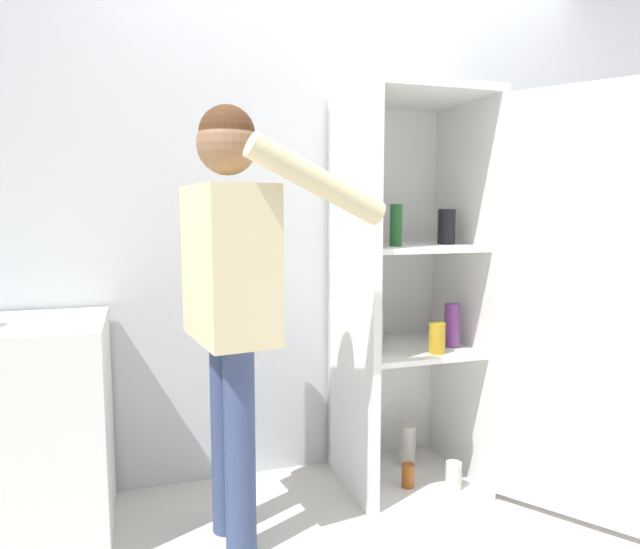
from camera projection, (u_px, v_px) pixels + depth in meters
name	position (u px, v px, depth m)	size (l,w,h in m)	color
wall_back	(350.00, 217.00, 2.89)	(7.00, 0.06, 2.55)	silver
refrigerator	(440.00, 297.00, 2.63)	(0.98, 1.09, 1.84)	white
person	(232.00, 274.00, 2.15)	(0.71, 0.60, 1.69)	#384770
counter	(2.00, 436.00, 2.20)	(0.78, 0.57, 0.88)	white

